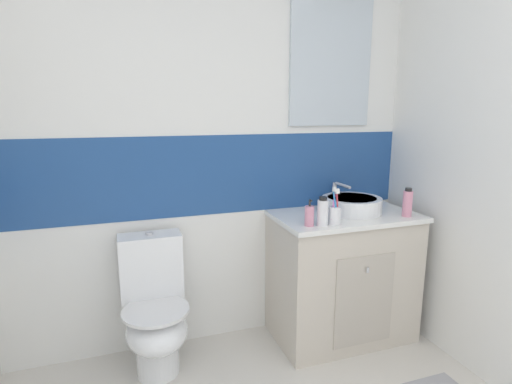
{
  "coord_description": "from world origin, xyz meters",
  "views": [
    {
      "loc": [
        -0.56,
        -0.01,
        1.5
      ],
      "look_at": [
        0.11,
        1.95,
        1.07
      ],
      "focal_mm": 27.83,
      "sensor_mm": 36.0,
      "label": 1
    }
  ],
  "objects_px": {
    "soap_dispenser": "(309,216)",
    "shampoo_bottle_tall": "(408,203)",
    "toilet": "(155,311)",
    "sink_basin": "(351,204)",
    "mouthwash_bottle": "(323,212)",
    "toothbrush_cup": "(334,214)"
  },
  "relations": [
    {
      "from": "sink_basin",
      "to": "mouthwash_bottle",
      "type": "xyz_separation_m",
      "value": [
        -0.32,
        -0.21,
        0.03
      ]
    },
    {
      "from": "toothbrush_cup",
      "to": "soap_dispenser",
      "type": "height_order",
      "value": "toothbrush_cup"
    },
    {
      "from": "shampoo_bottle_tall",
      "to": "sink_basin",
      "type": "bearing_deg",
      "value": 143.38
    },
    {
      "from": "shampoo_bottle_tall",
      "to": "toilet",
      "type": "bearing_deg",
      "value": 172.36
    },
    {
      "from": "sink_basin",
      "to": "toothbrush_cup",
      "type": "bearing_deg",
      "value": -139.71
    },
    {
      "from": "sink_basin",
      "to": "toothbrush_cup",
      "type": "xyz_separation_m",
      "value": [
        -0.24,
        -0.21,
        0.01
      ]
    },
    {
      "from": "toilet",
      "to": "toothbrush_cup",
      "type": "bearing_deg",
      "value": -11.59
    },
    {
      "from": "sink_basin",
      "to": "shampoo_bottle_tall",
      "type": "distance_m",
      "value": 0.34
    },
    {
      "from": "sink_basin",
      "to": "shampoo_bottle_tall",
      "type": "relative_size",
      "value": 2.36
    },
    {
      "from": "toothbrush_cup",
      "to": "shampoo_bottle_tall",
      "type": "bearing_deg",
      "value": 0.4
    },
    {
      "from": "toilet",
      "to": "soap_dispenser",
      "type": "xyz_separation_m",
      "value": [
        0.87,
        -0.2,
        0.54
      ]
    },
    {
      "from": "toilet",
      "to": "toothbrush_cup",
      "type": "relative_size",
      "value": 3.58
    },
    {
      "from": "toilet",
      "to": "shampoo_bottle_tall",
      "type": "xyz_separation_m",
      "value": [
        1.54,
        -0.21,
        0.57
      ]
    },
    {
      "from": "mouthwash_bottle",
      "to": "toilet",
      "type": "bearing_deg",
      "value": 167.29
    },
    {
      "from": "toilet",
      "to": "shampoo_bottle_tall",
      "type": "relative_size",
      "value": 4.45
    },
    {
      "from": "toothbrush_cup",
      "to": "mouthwash_bottle",
      "type": "height_order",
      "value": "toothbrush_cup"
    },
    {
      "from": "toilet",
      "to": "soap_dispenser",
      "type": "relative_size",
      "value": 5.16
    },
    {
      "from": "toothbrush_cup",
      "to": "mouthwash_bottle",
      "type": "relative_size",
      "value": 1.33
    },
    {
      "from": "sink_basin",
      "to": "mouthwash_bottle",
      "type": "relative_size",
      "value": 2.52
    },
    {
      "from": "soap_dispenser",
      "to": "shampoo_bottle_tall",
      "type": "height_order",
      "value": "shampoo_bottle_tall"
    },
    {
      "from": "shampoo_bottle_tall",
      "to": "toothbrush_cup",
      "type": "bearing_deg",
      "value": -179.6
    },
    {
      "from": "soap_dispenser",
      "to": "mouthwash_bottle",
      "type": "bearing_deg",
      "value": -13.51
    }
  ]
}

